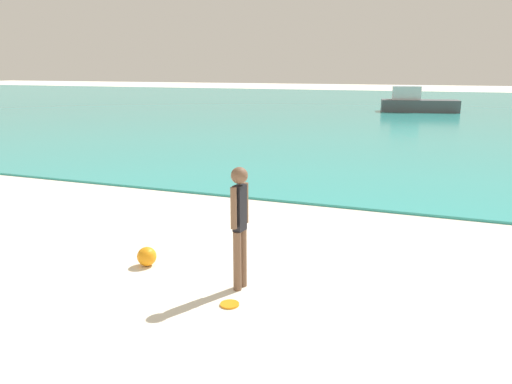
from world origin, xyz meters
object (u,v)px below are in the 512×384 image
Objects in this scene: beach_ball at (147,256)px; frisbee at (230,304)px; boat_far at (417,103)px; person_standing at (240,221)px.

frisbee is at bearing -23.93° from beach_ball.
frisbee is 31.46m from boat_far.
beach_ball is at bearing -90.43° from person_standing.
frisbee is 0.83× the size of beach_ball.
person_standing reaches higher than beach_ball.
frisbee is at bearing -100.35° from boat_far.
person_standing reaches higher than frisbee.
boat_far is 17.64× the size of beach_ball.
person_standing is 5.73× the size of beach_ball.
beach_ball is at bearing 156.07° from frisbee.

